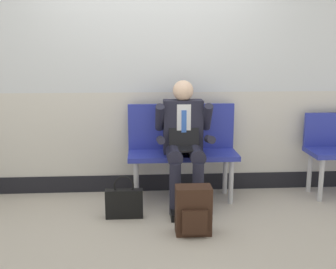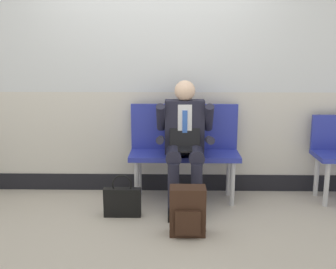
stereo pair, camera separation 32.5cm
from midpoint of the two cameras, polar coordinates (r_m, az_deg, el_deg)
name	(u,v)px [view 1 (the left image)]	position (r m, az deg, el deg)	size (l,w,h in m)	color
ground_plane	(152,211)	(4.13, -4.54, -10.55)	(18.00, 18.00, 0.00)	#B2A899
station_wall	(149,60)	(4.46, -4.74, 10.30)	(6.52, 0.14, 2.93)	silver
bench_with_person	(182,144)	(4.32, -0.20, -1.41)	(1.13, 0.42, 1.00)	#28339E
person_seated	(184,140)	(4.09, -0.02, -0.73)	(0.57, 0.70, 1.26)	#1E1E2D
backpack	(193,211)	(3.58, 0.92, -10.62)	(0.31, 0.22, 0.43)	#331E14
handbag	(124,203)	(3.95, -8.49, -9.38)	(0.35, 0.09, 0.41)	black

